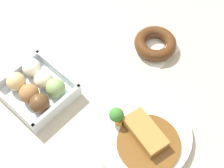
{
  "coord_description": "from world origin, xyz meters",
  "views": [
    {
      "loc": [
        0.26,
        -0.32,
        0.78
      ],
      "look_at": [
        -0.06,
        0.03,
        0.03
      ],
      "focal_mm": 54.69,
      "sensor_mm": 36.0,
      "label": 1
    }
  ],
  "objects": [
    {
      "name": "ground_plane",
      "position": [
        0.0,
        0.0,
        0.0
      ],
      "size": [
        1.6,
        1.6,
        0.0
      ],
      "primitive_type": "plane",
      "color": "#B2A893"
    },
    {
      "name": "curry_plate",
      "position": [
        0.08,
        -0.02,
        0.01
      ],
      "size": [
        0.25,
        0.25,
        0.07
      ],
      "color": "white",
      "rests_on": "ground_plane"
    },
    {
      "name": "donut_box",
      "position": [
        -0.2,
        -0.11,
        0.03
      ],
      "size": [
        0.17,
        0.16,
        0.06
      ],
      "color": "silver",
      "rests_on": "ground_plane"
    },
    {
      "name": "chocolate_ring_donut",
      "position": [
        -0.07,
        0.22,
        0.02
      ],
      "size": [
        0.12,
        0.12,
        0.04
      ],
      "color": "white",
      "rests_on": "ground_plane"
    }
  ]
}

